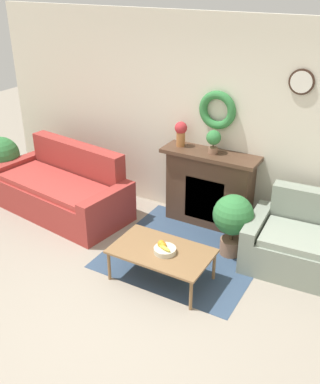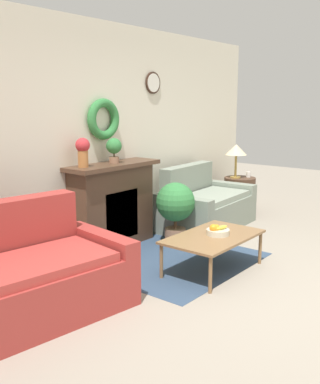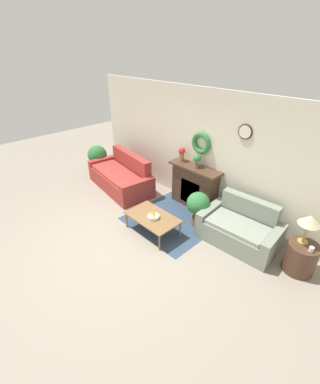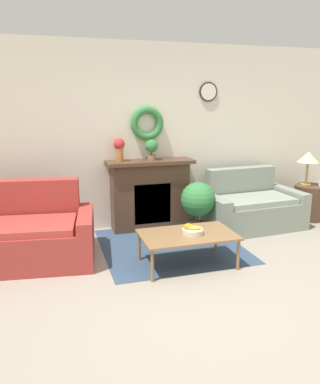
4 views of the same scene
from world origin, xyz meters
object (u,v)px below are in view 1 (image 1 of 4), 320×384
object	(u,v)px
vase_on_mantel_left	(181,132)
potted_plant_on_mantel	(214,139)
coffee_table	(162,253)
loveseat_right	(313,247)
potted_plant_floor_by_loveseat	(233,218)
fireplace	(209,188)
potted_plant_floor_by_couch	(1,157)
fruit_bowl	(164,248)
couch_left	(63,190)

from	to	relation	value
vase_on_mantel_left	potted_plant_on_mantel	world-z (taller)	vase_on_mantel_left
coffee_table	potted_plant_on_mantel	size ratio (longest dim) A/B	3.64
loveseat_right	potted_plant_floor_by_loveseat	distance (m)	0.96
vase_on_mantel_left	potted_plant_floor_by_loveseat	distance (m)	1.35
fireplace	potted_plant_floor_by_loveseat	bearing A→B (deg)	-44.76
vase_on_mantel_left	potted_plant_floor_by_couch	world-z (taller)	vase_on_mantel_left
potted_plant_on_mantel	vase_on_mantel_left	bearing A→B (deg)	177.57
fruit_bowl	loveseat_right	bearing A→B (deg)	37.61
fruit_bowl	potted_plant_floor_by_couch	bearing A→B (deg)	166.80
potted_plant_on_mantel	potted_plant_floor_by_couch	distance (m)	3.32
fruit_bowl	potted_plant_on_mantel	bearing A→B (deg)	93.29
fruit_bowl	potted_plant_on_mantel	world-z (taller)	potted_plant_on_mantel
fireplace	fruit_bowl	bearing A→B (deg)	-85.63
loveseat_right	fruit_bowl	distance (m)	1.72
loveseat_right	potted_plant_floor_by_couch	distance (m)	4.65
fruit_bowl	vase_on_mantel_left	distance (m)	1.73
fireplace	coffee_table	distance (m)	1.42
coffee_table	potted_plant_on_mantel	bearing A→B (deg)	91.69
potted_plant_floor_by_loveseat	potted_plant_floor_by_couch	bearing A→B (deg)	-178.28
fruit_bowl	potted_plant_floor_by_couch	distance (m)	3.37
fruit_bowl	potted_plant_floor_by_loveseat	bearing A→B (deg)	63.36
loveseat_right	potted_plant_floor_by_couch	xyz separation A→B (m)	(-4.64, -0.28, 0.26)
loveseat_right	coffee_table	world-z (taller)	loveseat_right
couch_left	potted_plant_floor_by_couch	xyz separation A→B (m)	(-1.23, 0.05, 0.24)
potted_plant_floor_by_couch	potted_plant_floor_by_loveseat	size ratio (longest dim) A/B	1.11
couch_left	coffee_table	xyz separation A→B (m)	(2.01, -0.70, 0.03)
couch_left	potted_plant_on_mantel	size ratio (longest dim) A/B	7.04
potted_plant_floor_by_couch	potted_plant_on_mantel	bearing A→B (deg)	11.38
fireplace	vase_on_mantel_left	distance (m)	0.83
fruit_bowl	coffee_table	bearing A→B (deg)	154.73
couch_left	vase_on_mantel_left	xyz separation A→B (m)	(1.49, 0.71, 0.91)
loveseat_right	potted_plant_floor_by_loveseat	xyz separation A→B (m)	(-0.92, -0.17, 0.19)
fireplace	loveseat_right	distance (m)	1.53
loveseat_right	vase_on_mantel_left	distance (m)	2.16
potted_plant_floor_by_couch	fireplace	bearing A→B (deg)	11.73
fireplace	potted_plant_on_mantel	xyz separation A→B (m)	(0.03, -0.01, 0.70)
fireplace	vase_on_mantel_left	size ratio (longest dim) A/B	3.86
loveseat_right	potted_plant_on_mantel	size ratio (longest dim) A/B	5.12
fireplace	fruit_bowl	xyz separation A→B (m)	(0.11, -1.43, -0.09)
potted_plant_floor_by_loveseat	fruit_bowl	bearing A→B (deg)	-116.64
coffee_table	potted_plant_floor_by_loveseat	world-z (taller)	potted_plant_floor_by_loveseat
potted_plant_on_mantel	couch_left	bearing A→B (deg)	-160.65
fireplace	loveseat_right	xyz separation A→B (m)	(1.47, -0.38, -0.23)
fireplace	couch_left	world-z (taller)	fireplace
coffee_table	potted_plant_floor_by_couch	world-z (taller)	potted_plant_floor_by_couch
fruit_bowl	vase_on_mantel_left	size ratio (longest dim) A/B	0.74
vase_on_mantel_left	potted_plant_floor_by_couch	distance (m)	2.88
coffee_table	potted_plant_on_mantel	xyz separation A→B (m)	(-0.04, 1.39, 0.87)
potted_plant_on_mantel	potted_plant_floor_by_couch	bearing A→B (deg)	-168.62
potted_plant_floor_by_loveseat	vase_on_mantel_left	bearing A→B (deg)	150.99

